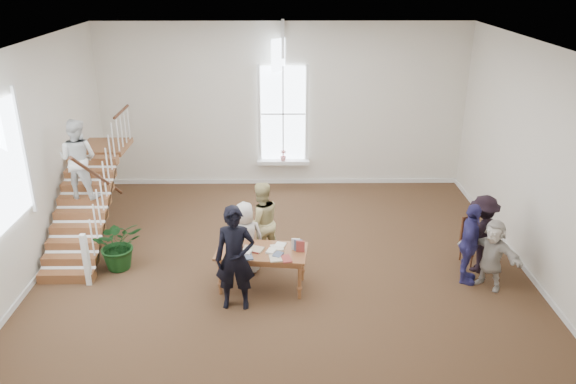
{
  "coord_description": "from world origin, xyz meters",
  "views": [
    {
      "loc": [
        -0.03,
        -10.57,
        5.94
      ],
      "look_at": [
        0.09,
        0.4,
        1.4
      ],
      "focal_mm": 35.0,
      "sensor_mm": 36.0,
      "label": 1
    }
  ],
  "objects_px": {
    "side_chair": "(472,237)",
    "library_table": "(261,254)",
    "woman_cluster_a": "(469,244)",
    "elderly_woman": "(245,238)",
    "police_officer": "(235,258)",
    "floor_plant": "(119,244)",
    "person_yellow": "(261,222)",
    "woman_cluster_c": "(492,254)",
    "woman_cluster_b": "(481,234)"
  },
  "relations": [
    {
      "from": "elderly_woman",
      "to": "floor_plant",
      "type": "distance_m",
      "value": 2.63
    },
    {
      "from": "person_yellow",
      "to": "woman_cluster_b",
      "type": "relative_size",
      "value": 1.07
    },
    {
      "from": "woman_cluster_c",
      "to": "woman_cluster_b",
      "type": "bearing_deg",
      "value": 136.03
    },
    {
      "from": "library_table",
      "to": "woman_cluster_c",
      "type": "xyz_separation_m",
      "value": [
        4.44,
        -0.02,
        -0.01
      ]
    },
    {
      "from": "library_table",
      "to": "floor_plant",
      "type": "height_order",
      "value": "floor_plant"
    },
    {
      "from": "person_yellow",
      "to": "side_chair",
      "type": "bearing_deg",
      "value": 155.5
    },
    {
      "from": "person_yellow",
      "to": "side_chair",
      "type": "relative_size",
      "value": 1.75
    },
    {
      "from": "woman_cluster_a",
      "to": "library_table",
      "type": "bearing_deg",
      "value": 112.83
    },
    {
      "from": "elderly_woman",
      "to": "floor_plant",
      "type": "relative_size",
      "value": 1.4
    },
    {
      "from": "woman_cluster_b",
      "to": "library_table",
      "type": "bearing_deg",
      "value": -33.88
    },
    {
      "from": "side_chair",
      "to": "library_table",
      "type": "bearing_deg",
      "value": 170.86
    },
    {
      "from": "police_officer",
      "to": "floor_plant",
      "type": "height_order",
      "value": "police_officer"
    },
    {
      "from": "library_table",
      "to": "elderly_woman",
      "type": "relative_size",
      "value": 1.19
    },
    {
      "from": "woman_cluster_a",
      "to": "side_chair",
      "type": "xyz_separation_m",
      "value": [
        0.35,
        0.83,
        -0.27
      ]
    },
    {
      "from": "woman_cluster_a",
      "to": "woman_cluster_b",
      "type": "bearing_deg",
      "value": -20.16
    },
    {
      "from": "police_officer",
      "to": "elderly_woman",
      "type": "bearing_deg",
      "value": 86.74
    },
    {
      "from": "library_table",
      "to": "police_officer",
      "type": "height_order",
      "value": "police_officer"
    },
    {
      "from": "woman_cluster_a",
      "to": "side_chair",
      "type": "distance_m",
      "value": 0.94
    },
    {
      "from": "library_table",
      "to": "person_yellow",
      "type": "relative_size",
      "value": 1.03
    },
    {
      "from": "side_chair",
      "to": "floor_plant",
      "type": "bearing_deg",
      "value": 159.66
    },
    {
      "from": "woman_cluster_c",
      "to": "library_table",
      "type": "bearing_deg",
      "value": -134.25
    },
    {
      "from": "police_officer",
      "to": "person_yellow",
      "type": "relative_size",
      "value": 1.13
    },
    {
      "from": "woman_cluster_b",
      "to": "woman_cluster_c",
      "type": "relative_size",
      "value": 1.15
    },
    {
      "from": "woman_cluster_c",
      "to": "side_chair",
      "type": "relative_size",
      "value": 1.41
    },
    {
      "from": "side_chair",
      "to": "woman_cluster_c",
      "type": "bearing_deg",
      "value": -110.22
    },
    {
      "from": "elderly_woman",
      "to": "woman_cluster_a",
      "type": "height_order",
      "value": "woman_cluster_a"
    },
    {
      "from": "person_yellow",
      "to": "floor_plant",
      "type": "distance_m",
      "value": 2.95
    },
    {
      "from": "library_table",
      "to": "side_chair",
      "type": "bearing_deg",
      "value": 19.45
    },
    {
      "from": "person_yellow",
      "to": "woman_cluster_c",
      "type": "relative_size",
      "value": 1.24
    },
    {
      "from": "woman_cluster_b",
      "to": "woman_cluster_c",
      "type": "height_order",
      "value": "woman_cluster_b"
    },
    {
      "from": "woman_cluster_a",
      "to": "floor_plant",
      "type": "xyz_separation_m",
      "value": [
        -7.02,
        0.61,
        -0.29
      ]
    },
    {
      "from": "side_chair",
      "to": "elderly_woman",
      "type": "bearing_deg",
      "value": 162.8
    },
    {
      "from": "police_officer",
      "to": "elderly_woman",
      "type": "xyz_separation_m",
      "value": [
        0.1,
        1.25,
        -0.23
      ]
    },
    {
      "from": "elderly_woman",
      "to": "police_officer",
      "type": "bearing_deg",
      "value": 72.21
    },
    {
      "from": "police_officer",
      "to": "floor_plant",
      "type": "bearing_deg",
      "value": 151.64
    },
    {
      "from": "woman_cluster_c",
      "to": "side_chair",
      "type": "height_order",
      "value": "woman_cluster_c"
    },
    {
      "from": "woman_cluster_c",
      "to": "floor_plant",
      "type": "distance_m",
      "value": 7.45
    },
    {
      "from": "floor_plant",
      "to": "side_chair",
      "type": "distance_m",
      "value": 7.37
    },
    {
      "from": "woman_cluster_b",
      "to": "floor_plant",
      "type": "relative_size",
      "value": 1.5
    },
    {
      "from": "library_table",
      "to": "elderly_woman",
      "type": "xyz_separation_m",
      "value": [
        -0.34,
        0.61,
        0.04
      ]
    },
    {
      "from": "woman_cluster_a",
      "to": "floor_plant",
      "type": "bearing_deg",
      "value": 105.32
    },
    {
      "from": "library_table",
      "to": "woman_cluster_c",
      "type": "bearing_deg",
      "value": 6.3
    },
    {
      "from": "person_yellow",
      "to": "floor_plant",
      "type": "xyz_separation_m",
      "value": [
        -2.92,
        -0.32,
        -0.34
      ]
    },
    {
      "from": "person_yellow",
      "to": "elderly_woman",
      "type": "bearing_deg",
      "value": 35.81
    },
    {
      "from": "floor_plant",
      "to": "side_chair",
      "type": "relative_size",
      "value": 1.08
    },
    {
      "from": "elderly_woman",
      "to": "floor_plant",
      "type": "xyz_separation_m",
      "value": [
        -2.62,
        0.18,
        -0.22
      ]
    },
    {
      "from": "library_table",
      "to": "woman_cluster_b",
      "type": "height_order",
      "value": "woman_cluster_b"
    },
    {
      "from": "library_table",
      "to": "police_officer",
      "type": "bearing_deg",
      "value": -118.04
    },
    {
      "from": "floor_plant",
      "to": "side_chair",
      "type": "bearing_deg",
      "value": 1.68
    },
    {
      "from": "elderly_woman",
      "to": "woman_cluster_a",
      "type": "distance_m",
      "value": 4.42
    }
  ]
}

